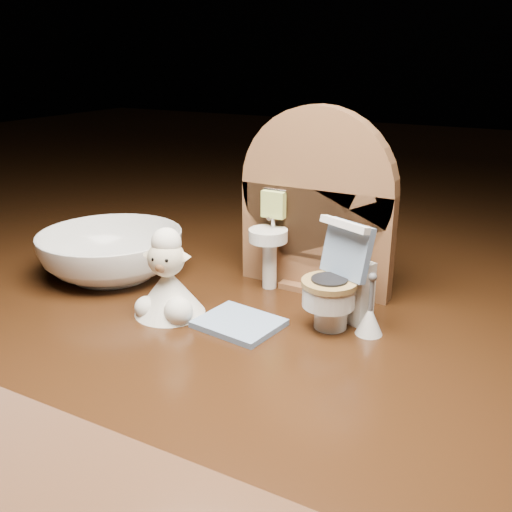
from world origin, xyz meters
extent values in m
cube|color=#33180A|center=(0.00, 0.00, -0.05)|extent=(2.50, 2.50, 0.10)
cube|color=brown|center=(0.00, 0.07, 0.04)|extent=(0.13, 0.02, 0.09)
cylinder|color=brown|center=(0.00, 0.07, 0.09)|extent=(0.13, 0.02, 0.13)
cube|color=brown|center=(0.00, 0.07, 0.00)|extent=(0.05, 0.04, 0.01)
cylinder|color=white|center=(-0.03, 0.05, 0.02)|extent=(0.01, 0.01, 0.04)
cylinder|color=white|center=(-0.03, 0.04, 0.05)|extent=(0.03, 0.03, 0.01)
cylinder|color=silver|center=(-0.03, 0.05, 0.06)|extent=(0.00, 0.00, 0.01)
cube|color=#BED165|center=(-0.03, 0.05, 0.07)|extent=(0.02, 0.01, 0.02)
cube|color=brown|center=(0.04, 0.06, 0.05)|extent=(0.02, 0.01, 0.02)
cylinder|color=beige|center=(0.04, 0.05, 0.05)|extent=(0.02, 0.02, 0.02)
cylinder|color=white|center=(0.04, 0.00, 0.01)|extent=(0.02, 0.02, 0.02)
cylinder|color=white|center=(0.04, 0.00, 0.03)|extent=(0.04, 0.04, 0.02)
cylinder|color=#A27E45|center=(0.04, 0.00, 0.04)|extent=(0.04, 0.04, 0.00)
cube|color=white|center=(0.05, 0.02, 0.02)|extent=(0.04, 0.03, 0.05)
cube|color=#7B98BC|center=(0.05, 0.01, 0.06)|extent=(0.04, 0.03, 0.04)
cube|color=white|center=(0.04, 0.01, 0.08)|extent=(0.04, 0.02, 0.01)
cylinder|color=#93B841|center=(0.06, 0.02, 0.05)|extent=(0.01, 0.01, 0.01)
cube|color=#7B98BC|center=(-0.02, -0.03, 0.00)|extent=(0.06, 0.05, 0.00)
cone|color=white|center=(0.07, 0.01, 0.01)|extent=(0.02, 0.02, 0.02)
cylinder|color=#59595B|center=(0.07, 0.01, 0.03)|extent=(0.00, 0.00, 0.03)
sphere|color=#59595B|center=(0.07, 0.01, 0.04)|extent=(0.01, 0.01, 0.01)
cone|color=white|center=(-0.08, -0.03, 0.02)|extent=(0.05, 0.05, 0.04)
sphere|color=white|center=(-0.06, -0.04, 0.01)|extent=(0.02, 0.02, 0.02)
sphere|color=white|center=(-0.09, -0.05, 0.01)|extent=(0.02, 0.02, 0.02)
sphere|color=beige|center=(-0.08, -0.04, 0.04)|extent=(0.03, 0.03, 0.03)
sphere|color=#946641|center=(-0.07, -0.05, 0.04)|extent=(0.01, 0.01, 0.01)
sphere|color=white|center=(-0.08, -0.03, 0.06)|extent=(0.02, 0.02, 0.02)
cone|color=beige|center=(-0.09, -0.04, 0.05)|extent=(0.01, 0.01, 0.01)
cone|color=beige|center=(-0.06, -0.03, 0.05)|extent=(0.01, 0.01, 0.01)
sphere|color=black|center=(-0.08, -0.05, 0.05)|extent=(0.00, 0.00, 0.00)
sphere|color=black|center=(-0.07, -0.05, 0.05)|extent=(0.00, 0.00, 0.00)
imported|color=white|center=(-0.17, 0.01, 0.02)|extent=(0.16, 0.16, 0.04)
camera|label=1|loc=(0.17, -0.35, 0.19)|focal=40.00mm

